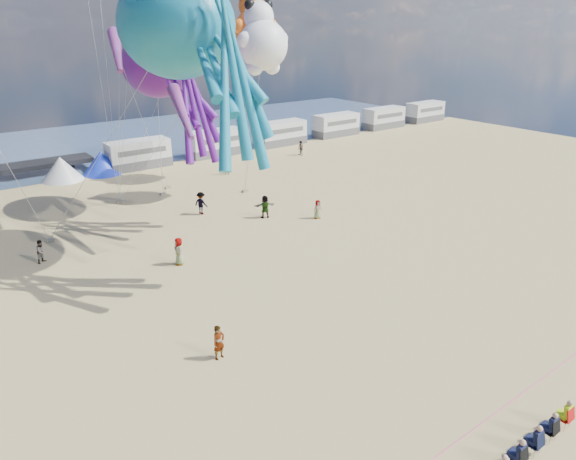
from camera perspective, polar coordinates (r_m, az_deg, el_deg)
The scene contains 31 objects.
ground at distance 23.91m, azimuth 7.74°, elevation -15.88°, with size 120.00×120.00×0.00m, color tan.
water at distance 70.96m, azimuth -25.22°, elevation 8.06°, with size 120.00×120.00×0.00m, color #3C5273.
motorhome_0 at distance 58.11m, azimuth -16.28°, elevation 8.09°, with size 6.60×2.50×3.00m, color silver.
motorhome_1 at distance 61.98m, azimuth -8.02°, elevation 9.58°, with size 6.60×2.50×3.00m, color silver.
motorhome_2 at distance 66.98m, azimuth -0.81°, elevation 10.72°, with size 6.60×2.50×3.00m, color silver.
motorhome_3 at distance 72.88m, azimuth 5.36°, elevation 11.55°, with size 6.60×2.50×3.00m, color silver.
motorhome_4 at distance 79.48m, azimuth 10.58°, elevation 12.15°, with size 6.60×2.50×3.00m, color silver.
motorhome_5 at distance 86.62m, azimuth 14.98°, elevation 12.58°, with size 6.60×2.50×3.00m, color silver.
tent_white at distance 55.98m, azimuth -23.88°, elevation 6.26°, with size 4.00×4.00×2.40m, color white.
tent_blue at distance 56.95m, azimuth -19.99°, elevation 7.06°, with size 4.00×4.00×2.40m, color #1933CC.
spectator_row at distance 21.92m, azimuth 25.63°, elevation -20.16°, with size 6.10×0.90×1.30m, color black, non-canonical shape.
rope_line at distance 21.57m, azimuth 17.73°, elevation -21.83°, with size 0.03×0.03×34.00m, color #F2338C.
standing_person at distance 24.54m, azimuth -7.70°, elevation -12.27°, with size 0.63×0.41×1.72m, color tan.
beachgoer_0 at distance 33.88m, azimuth -12.01°, elevation -2.33°, with size 0.67×0.44×1.84m, color #7F6659.
beachgoer_1 at distance 37.14m, azimuth -25.70°, elevation -2.15°, with size 0.76×0.50×1.56m, color #7F6659.
beachgoer_2 at distance 42.57m, azimuth -9.64°, elevation 2.96°, with size 0.91×0.71×1.88m, color #7F6659.
beachgoer_4 at distance 41.22m, azimuth -2.58°, elevation 2.61°, with size 1.09×0.46×1.87m, color #7F6659.
beachgoer_5 at distance 53.83m, azimuth -6.83°, elevation 7.08°, with size 1.64×0.52×1.77m, color #7F6659.
beachgoer_6 at distance 41.15m, azimuth 3.31°, elevation 2.32°, with size 0.56×0.37×1.54m, color #7F6659.
beachgoer_7 at distance 61.42m, azimuth 1.42°, elevation 9.06°, with size 0.83×0.54×1.70m, color #7F6659.
sandbag_a at distance 40.57m, azimuth -24.92°, elevation -1.08°, with size 0.50×0.35×0.22m, color gray.
sandbag_b at distance 48.35m, azimuth -13.73°, elevation 3.91°, with size 0.50×0.35×0.22m, color gray.
sandbag_c at distance 48.01m, azimuth -4.82°, elevation 4.35°, with size 0.50×0.35×0.22m, color gray.
sandbag_d at distance 50.15m, azimuth -13.21°, elevation 4.61°, with size 0.50×0.35×0.22m, color gray.
sandbag_e at distance 47.15m, azimuth -18.22°, elevation 2.97°, with size 0.50×0.35×0.22m, color gray.
kite_octopus_teal at distance 33.36m, azimuth -12.50°, elevation 21.38°, with size 4.84×11.30×12.91m, color teal, non-canonical shape.
kite_octopus_purple at distance 42.97m, azimuth -14.47°, elevation 17.34°, with size 4.32×10.07×11.51m, color #5B1486, non-canonical shape.
kite_panda at distance 44.51m, azimuth -2.76°, elevation 19.84°, with size 4.87×4.59×6.88m, color white, non-canonical shape.
kite_teddy_orange at distance 50.48m, azimuth -3.59°, elevation 21.16°, with size 4.88×4.59×6.88m, color orange, non-canonical shape.
windsock_mid at distance 41.12m, azimuth -18.48°, elevation 18.32°, with size 1.00×5.66×5.66m, color red, non-canonical shape.
windsock_right at distance 35.28m, azimuth -11.70°, elevation 12.69°, with size 0.90×5.35×5.35m, color red, non-canonical shape.
Camera 1 is at (-13.69, -13.08, 14.60)m, focal length 32.00 mm.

